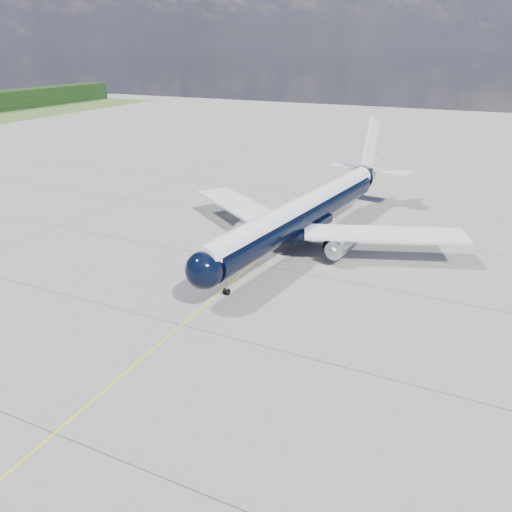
# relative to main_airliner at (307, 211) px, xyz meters

# --- Properties ---
(ground) EXTENTS (320.00, 320.00, 0.00)m
(ground) POSITION_rel_main_airliner_xyz_m (-3.15, -3.91, -4.21)
(ground) COLOR gray
(ground) RESTS_ON ground
(taxiway_centerline) EXTENTS (0.16, 160.00, 0.01)m
(taxiway_centerline) POSITION_rel_main_airliner_xyz_m (-3.15, -8.91, -4.21)
(taxiway_centerline) COLOR yellow
(taxiway_centerline) RESTS_ON ground
(main_airliner) EXTENTS (38.26, 46.91, 13.57)m
(main_airliner) POSITION_rel_main_airliner_xyz_m (0.00, 0.00, 0.00)
(main_airliner) COLOR black
(main_airliner) RESTS_ON ground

